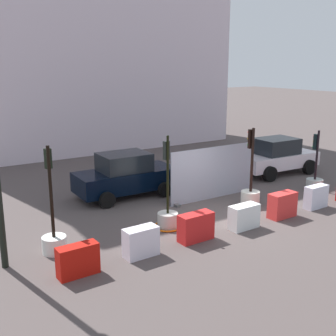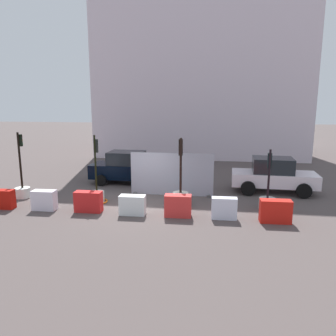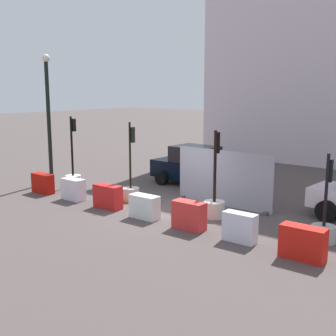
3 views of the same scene
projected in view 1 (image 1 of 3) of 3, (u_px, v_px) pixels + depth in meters
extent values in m
plane|color=#4E4442|center=(217.00, 217.00, 14.93)|extent=(120.00, 120.00, 0.00)
cylinder|color=silver|center=(54.00, 245.00, 12.08)|extent=(0.69, 0.69, 0.48)
cylinder|color=black|center=(51.00, 192.00, 11.70)|extent=(0.10, 0.10, 2.63)
cube|color=black|center=(48.00, 159.00, 11.58)|extent=(0.19, 0.18, 0.56)
sphere|color=red|center=(47.00, 151.00, 11.62)|extent=(0.11, 0.11, 0.11)
sphere|color=orange|center=(48.00, 158.00, 11.66)|extent=(0.11, 0.11, 0.11)
sphere|color=green|center=(48.00, 164.00, 11.71)|extent=(0.11, 0.11, 0.11)
cylinder|color=beige|center=(168.00, 220.00, 13.93)|extent=(0.68, 0.68, 0.50)
cylinder|color=black|center=(168.00, 175.00, 13.56)|extent=(0.08, 0.08, 2.57)
cube|color=black|center=(166.00, 150.00, 13.46)|extent=(0.20, 0.17, 0.60)
sphere|color=red|center=(165.00, 144.00, 13.49)|extent=(0.11, 0.11, 0.11)
sphere|color=orange|center=(165.00, 150.00, 13.54)|extent=(0.11, 0.11, 0.11)
sphere|color=green|center=(165.00, 156.00, 13.59)|extent=(0.11, 0.11, 0.11)
torus|color=orange|center=(168.00, 226.00, 13.98)|extent=(0.96, 0.96, 0.06)
cylinder|color=beige|center=(250.00, 198.00, 16.04)|extent=(0.71, 0.71, 0.56)
cylinder|color=black|center=(252.00, 160.00, 15.68)|extent=(0.10, 0.10, 2.41)
cube|color=black|center=(251.00, 139.00, 15.58)|extent=(0.17, 0.16, 0.71)
sphere|color=red|center=(249.00, 132.00, 15.58)|extent=(0.10, 0.10, 0.10)
sphere|color=orange|center=(249.00, 139.00, 15.64)|extent=(0.10, 0.10, 0.10)
sphere|color=green|center=(248.00, 145.00, 15.69)|extent=(0.10, 0.10, 0.10)
cylinder|color=#ABB2AD|center=(314.00, 185.00, 18.02)|extent=(0.70, 0.70, 0.47)
cylinder|color=black|center=(317.00, 155.00, 17.71)|extent=(0.09, 0.09, 2.09)
cube|color=black|center=(316.00, 142.00, 17.69)|extent=(0.16, 0.17, 0.65)
sphere|color=red|center=(314.00, 136.00, 17.71)|extent=(0.10, 0.10, 0.10)
sphere|color=orange|center=(314.00, 141.00, 17.77)|extent=(0.10, 0.10, 0.10)
sphere|color=green|center=(314.00, 147.00, 17.82)|extent=(0.10, 0.10, 0.10)
cube|color=#B7120A|center=(78.00, 260.00, 10.74)|extent=(1.07, 0.43, 0.82)
cube|color=silver|center=(141.00, 242.00, 11.82)|extent=(0.99, 0.49, 0.84)
cube|color=red|center=(196.00, 227.00, 12.87)|extent=(1.13, 0.49, 0.86)
cube|color=white|center=(244.00, 217.00, 13.81)|extent=(1.05, 0.49, 0.79)
cube|color=red|center=(282.00, 205.00, 14.80)|extent=(1.06, 0.50, 0.88)
cube|color=silver|center=(316.00, 197.00, 15.76)|extent=(0.99, 0.41, 0.85)
cube|color=silver|center=(277.00, 160.00, 20.59)|extent=(4.22, 1.86, 0.65)
cube|color=black|center=(276.00, 146.00, 20.37)|extent=(2.00, 1.57, 0.75)
cylinder|color=black|center=(270.00, 174.00, 19.28)|extent=(0.72, 0.31, 0.71)
cylinder|color=black|center=(244.00, 166.00, 20.79)|extent=(0.72, 0.31, 0.71)
cylinder|color=black|center=(309.00, 167.00, 20.54)|extent=(0.72, 0.31, 0.71)
cylinder|color=black|center=(282.00, 160.00, 22.05)|extent=(0.72, 0.31, 0.71)
cube|color=black|center=(126.00, 179.00, 17.12)|extent=(4.12, 1.78, 0.77)
cube|color=black|center=(124.00, 162.00, 16.90)|extent=(1.95, 1.54, 0.70)
cylinder|color=black|center=(107.00, 200.00, 15.81)|extent=(0.61, 0.29, 0.60)
cylinder|color=black|center=(89.00, 188.00, 17.32)|extent=(0.61, 0.29, 0.60)
cylinder|color=black|center=(165.00, 189.00, 17.11)|extent=(0.61, 0.29, 0.60)
cylinder|color=black|center=(143.00, 179.00, 18.62)|extent=(0.61, 0.29, 0.60)
cube|color=silver|center=(85.00, 23.00, 26.88)|extent=(17.10, 7.97, 15.42)
cube|color=#9295A5|center=(213.00, 173.00, 16.76)|extent=(4.04, 0.04, 2.09)
cube|color=#4C4C4C|center=(175.00, 205.00, 16.04)|extent=(0.16, 0.50, 0.10)
cube|color=#4C4C4C|center=(246.00, 190.00, 17.95)|extent=(0.16, 0.50, 0.10)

